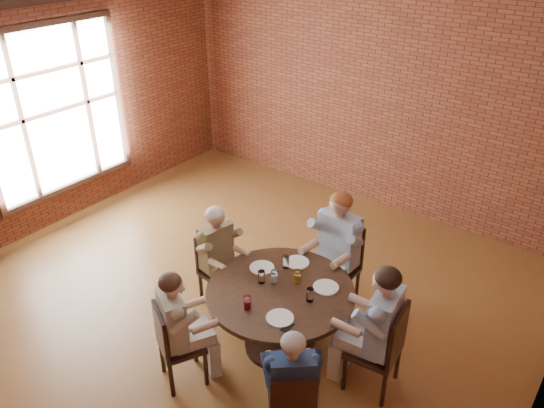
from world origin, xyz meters
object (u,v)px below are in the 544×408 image
Objects in this scene: chair_a at (384,347)px; smartphone at (288,327)px; diner_b at (335,251)px; diner_d at (180,329)px; dining_table at (280,307)px; chair_c at (216,266)px; diner_a at (376,329)px; diner_c at (220,258)px; diner_e at (292,388)px; chair_b at (339,260)px; chair_d at (173,342)px; chair_e at (292,406)px.

chair_a is 0.92m from smartphone.
diner_b reaches higher than diner_d.
diner_d is at bearing -118.10° from dining_table.
chair_a is 0.76× the size of diner_d.
diner_b reaches higher than chair_c.
diner_a is 1.96m from diner_c.
diner_e is (1.77, -1.02, 0.12)m from chair_c.
diner_d reaches higher than chair_c.
diner_a is at bearing -38.81° from diner_b.
chair_b is at bearing 86.66° from dining_table.
chair_b reaches higher than chair_d.
dining_table is 1.20m from chair_e.
diner_b reaches higher than diner_e.
diner_c is 1.44× the size of chair_e.
diner_c reaches higher than diner_e.
chair_e is (1.82, -1.08, -0.01)m from chair_c.
diner_e is (0.68, -1.82, -0.09)m from diner_b.
dining_table is at bearing -90.00° from diner_d.
chair_d is 0.16m from diner_d.
chair_c is (-1.03, 0.17, -0.04)m from dining_table.
smartphone is at bearing -91.92° from diner_e.
diner_b is 1.30m from diner_c.
chair_c is (-1.10, -0.90, -0.04)m from chair_b.
chair_b is 1.42m from chair_c.
chair_a reaches higher than dining_table.
diner_b is 1.15× the size of diner_e.
chair_e is 0.70m from smartphone.
diner_b is 1.12× the size of diner_d.
chair_a is 1.08m from chair_e.
diner_e is (-0.05, 0.05, 0.13)m from chair_e.
chair_d is at bearing 90.00° from diner_d.
chair_e is at bearing -51.36° from smartphone.
diner_b reaches higher than chair_a.
chair_d is at bearing -149.89° from diner_c.
diner_b is 1.61× the size of chair_e.
diner_c is (-1.02, -0.91, 0.10)m from chair_b.
diner_a is 2.05m from chair_c.
diner_e is at bearing -26.60° from chair_a.
chair_a is at bearing -150.92° from diner_e.
diner_c reaches higher than chair_d.
diner_c is at bearing -90.00° from chair_c.
chair_a is 0.70× the size of diner_a.
diner_b is (0.06, 0.97, 0.18)m from dining_table.
diner_d is at bearing -61.85° from diner_a.
diner_c is 0.99× the size of diner_d.
diner_e is (-0.36, -0.98, 0.09)m from chair_a.
chair_e is (-0.31, -1.03, -0.04)m from chair_a.
diner_e is (0.74, -0.85, 0.09)m from dining_table.
diner_a reaches higher than chair_a.
chair_d is at bearing -118.10° from dining_table.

